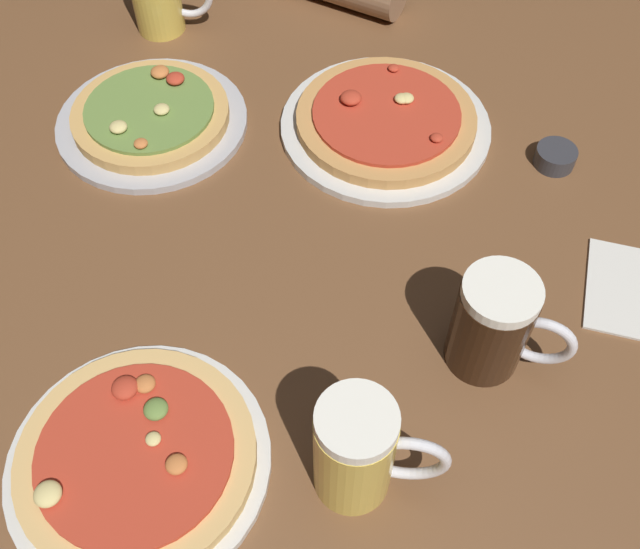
{
  "coord_description": "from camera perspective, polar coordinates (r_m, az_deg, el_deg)",
  "views": [
    {
      "loc": [
        0.23,
        -0.49,
        0.77
      ],
      "look_at": [
        0.0,
        0.0,
        0.02
      ],
      "focal_mm": 41.43,
      "sensor_mm": 36.0,
      "label": 1
    }
  ],
  "objects": [
    {
      "name": "pizza_plate_side",
      "position": [
        1.15,
        -12.9,
        11.78
      ],
      "size": [
        0.29,
        0.29,
        0.05
      ],
      "color": "#B2B2B7",
      "rests_on": "ground_plane"
    },
    {
      "name": "pizza_plate_far",
      "position": [
        1.12,
        5.1,
        11.69
      ],
      "size": [
        0.31,
        0.31,
        0.05
      ],
      "color": "silver",
      "rests_on": "ground_plane"
    },
    {
      "name": "napkin_folded",
      "position": [
        1.01,
        23.02,
        -1.13
      ],
      "size": [
        0.14,
        0.16,
        0.01
      ],
      "primitive_type": "cube",
      "rotation": [
        0.0,
        0.0,
        0.17
      ],
      "color": "silver",
      "rests_on": "ground_plane"
    },
    {
      "name": "ground_plane",
      "position": [
        0.95,
        -0.0,
        -1.23
      ],
      "size": [
        2.4,
        2.4,
        0.03
      ],
      "primitive_type": "cube",
      "color": "brown"
    },
    {
      "name": "pizza_plate_near",
      "position": [
        0.84,
        -13.93,
        -13.61
      ],
      "size": [
        0.29,
        0.29,
        0.05
      ],
      "color": "silver",
      "rests_on": "ground_plane"
    },
    {
      "name": "beer_mug_amber",
      "position": [
        0.85,
        13.32,
        -3.81
      ],
      "size": [
        0.14,
        0.09,
        0.14
      ],
      "color": "black",
      "rests_on": "ground_plane"
    },
    {
      "name": "ramekin_sauce",
      "position": [
        1.12,
        17.72,
        8.66
      ],
      "size": [
        0.06,
        0.06,
        0.03
      ],
      "primitive_type": "cylinder",
      "color": "#333338",
      "rests_on": "ground_plane"
    },
    {
      "name": "beer_mug_pale",
      "position": [
        0.75,
        2.99,
        -13.48
      ],
      "size": [
        0.13,
        0.08,
        0.15
      ],
      "color": "gold",
      "rests_on": "ground_plane"
    }
  ]
}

